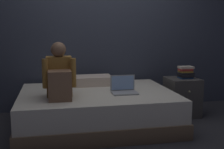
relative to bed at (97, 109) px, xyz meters
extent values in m
plane|color=#2D2D33|center=(0.20, -0.30, -0.23)|extent=(8.00, 8.00, 0.00)
cube|color=#383D4C|center=(0.20, 0.90, 1.12)|extent=(5.60, 0.10, 2.70)
cube|color=#7A6047|center=(0.00, 0.00, -0.14)|extent=(2.00, 1.50, 0.18)
cube|color=beige|center=(0.00, 0.00, 0.09)|extent=(1.96, 1.46, 0.28)
cube|color=#474442|center=(1.30, 0.20, 0.05)|extent=(0.44, 0.44, 0.56)
sphere|color=gray|center=(1.30, -0.02, 0.17)|extent=(0.04, 0.04, 0.04)
cube|color=olive|center=(-0.48, -0.14, 0.47)|extent=(0.30, 0.20, 0.48)
sphere|color=brown|center=(-0.48, -0.17, 0.80)|extent=(0.18, 0.18, 0.18)
cube|color=brown|center=(-0.48, -0.36, 0.40)|extent=(0.26, 0.24, 0.34)
cylinder|color=olive|center=(-0.64, -0.28, 0.53)|extent=(0.07, 0.07, 0.34)
cylinder|color=olive|center=(-0.32, -0.28, 0.53)|extent=(0.07, 0.07, 0.34)
cube|color=#9EA0A5|center=(0.32, -0.20, 0.24)|extent=(0.32, 0.22, 0.02)
cube|color=#9EA0A5|center=(0.32, -0.09, 0.35)|extent=(0.32, 0.01, 0.20)
cube|color=#8CB2EA|center=(0.32, -0.10, 0.35)|extent=(0.29, 0.00, 0.18)
cube|color=beige|center=(0.00, 0.45, 0.30)|extent=(0.56, 0.36, 0.13)
cube|color=#284C84|center=(1.33, 0.19, 0.34)|extent=(0.19, 0.15, 0.02)
cube|color=black|center=(1.33, 0.18, 0.37)|extent=(0.20, 0.16, 0.03)
cube|color=black|center=(1.33, 0.19, 0.40)|extent=(0.22, 0.12, 0.03)
cube|color=gold|center=(1.34, 0.20, 0.43)|extent=(0.18, 0.15, 0.03)
cube|color=#9E2D28|center=(1.33, 0.19, 0.45)|extent=(0.18, 0.13, 0.03)
cube|color=beige|center=(1.34, 0.21, 0.49)|extent=(0.21, 0.14, 0.03)
ellipsoid|color=#3D4C8E|center=(0.40, 0.25, 0.29)|extent=(0.22, 0.19, 0.12)
ellipsoid|color=#3D4C8E|center=(0.48, 0.35, 0.27)|extent=(0.14, 0.12, 0.08)
camera|label=1|loc=(-0.55, -3.64, 1.05)|focal=46.31mm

